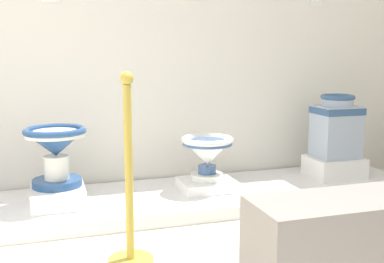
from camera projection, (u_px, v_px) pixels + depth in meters
wall_back at (192, 1)px, 3.53m from camera, size 3.90×0.06×2.81m
display_platform at (211, 195)px, 3.32m from camera, size 3.01×0.81×0.08m
plinth_block_slender_white at (58, 195)px, 2.98m from camera, size 0.32×0.37×0.12m
antique_toilet_slender_white at (56, 147)px, 2.93m from camera, size 0.38×0.38×0.37m
plinth_block_broad_patterned at (207, 185)px, 3.31m from camera, size 0.37×0.31×0.07m
antique_toilet_broad_patterned at (207, 151)px, 3.27m from camera, size 0.36×0.36×0.30m
plinth_block_pale_glazed at (334, 167)px, 3.66m from camera, size 0.39×0.32×0.15m
antique_toilet_pale_glazed at (336, 125)px, 3.60m from camera, size 0.32×0.27×0.48m
stanchion_post_near_left at (129, 203)px, 2.31m from camera, size 0.22×0.22×0.94m
museum_bench at (357, 239)px, 2.14m from camera, size 0.99×0.36×0.40m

